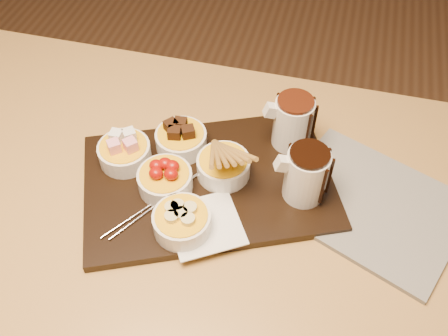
% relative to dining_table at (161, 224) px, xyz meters
% --- Properties ---
extents(dining_table, '(1.20, 0.80, 0.75)m').
position_rel_dining_table_xyz_m(dining_table, '(0.00, 0.00, 0.00)').
color(dining_table, '#B28542').
rests_on(dining_table, ground).
extents(serving_board, '(0.54, 0.46, 0.02)m').
position_rel_dining_table_xyz_m(serving_board, '(0.09, 0.05, 0.11)').
color(serving_board, black).
rests_on(serving_board, dining_table).
extents(napkin, '(0.17, 0.17, 0.00)m').
position_rel_dining_table_xyz_m(napkin, '(0.11, -0.05, 0.12)').
color(napkin, white).
rests_on(napkin, serving_board).
extents(bowl_marshmallows, '(0.10, 0.10, 0.04)m').
position_rel_dining_table_xyz_m(bowl_marshmallows, '(-0.08, 0.05, 0.14)').
color(bowl_marshmallows, white).
rests_on(bowl_marshmallows, serving_board).
extents(bowl_cake, '(0.10, 0.10, 0.04)m').
position_rel_dining_table_xyz_m(bowl_cake, '(0.02, 0.11, 0.14)').
color(bowl_cake, white).
rests_on(bowl_cake, serving_board).
extents(bowl_strawberries, '(0.10, 0.10, 0.04)m').
position_rel_dining_table_xyz_m(bowl_strawberries, '(0.02, 0.01, 0.14)').
color(bowl_strawberries, white).
rests_on(bowl_strawberries, serving_board).
extents(bowl_biscotti, '(0.10, 0.10, 0.04)m').
position_rel_dining_table_xyz_m(bowl_biscotti, '(0.11, 0.07, 0.14)').
color(bowl_biscotti, white).
rests_on(bowl_biscotti, serving_board).
extents(bowl_bananas, '(0.10, 0.10, 0.04)m').
position_rel_dining_table_xyz_m(bowl_bananas, '(0.08, -0.07, 0.14)').
color(bowl_bananas, white).
rests_on(bowl_bananas, serving_board).
extents(pitcher_dark_chocolate, '(0.10, 0.10, 0.10)m').
position_rel_dining_table_xyz_m(pitcher_dark_chocolate, '(0.27, 0.06, 0.17)').
color(pitcher_dark_chocolate, silver).
rests_on(pitcher_dark_chocolate, serving_board).
extents(pitcher_milk_chocolate, '(0.10, 0.10, 0.10)m').
position_rel_dining_table_xyz_m(pitcher_milk_chocolate, '(0.22, 0.18, 0.17)').
color(pitcher_milk_chocolate, silver).
rests_on(pitcher_milk_chocolate, serving_board).
extents(fondue_skewers, '(0.23, 0.17, 0.01)m').
position_rel_dining_table_xyz_m(fondue_skewers, '(0.02, -0.02, 0.12)').
color(fondue_skewers, silver).
rests_on(fondue_skewers, serving_board).
extents(newspaper, '(0.38, 0.35, 0.01)m').
position_rel_dining_table_xyz_m(newspaper, '(0.39, 0.07, 0.10)').
color(newspaper, beige).
rests_on(newspaper, dining_table).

